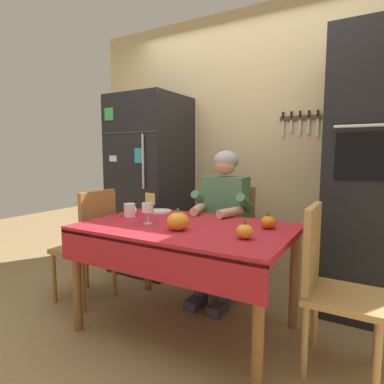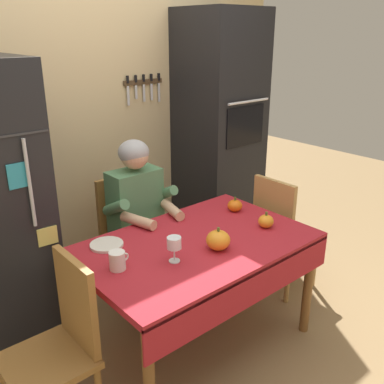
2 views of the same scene
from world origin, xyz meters
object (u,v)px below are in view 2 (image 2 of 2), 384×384
(chair_right_side, at_px, (280,230))
(pumpkin_large, at_px, (235,205))
(pumpkin_medium, at_px, (218,240))
(serving_tray, at_px, (107,245))
(chair_behind_person, at_px, (128,233))
(chair_left_side, at_px, (61,341))
(coffee_mug, at_px, (118,260))
(dining_table, at_px, (199,255))
(wall_oven, at_px, (219,138))
(seated_person, at_px, (141,213))
(pumpkin_small, at_px, (266,221))
(wine_glass, at_px, (175,244))

(chair_right_side, height_order, pumpkin_large, chair_right_side)
(pumpkin_medium, height_order, serving_tray, pumpkin_medium)
(chair_behind_person, height_order, chair_left_side, same)
(chair_behind_person, bearing_deg, coffee_mug, -125.55)
(dining_table, distance_m, pumpkin_large, 0.56)
(chair_behind_person, relative_size, coffee_mug, 8.16)
(coffee_mug, xyz_separation_m, pumpkin_medium, (0.56, -0.19, 0.01))
(wall_oven, bearing_deg, pumpkin_medium, -134.01)
(chair_left_side, relative_size, serving_tray, 4.75)
(chair_right_side, height_order, chair_left_side, same)
(coffee_mug, bearing_deg, chair_right_side, 1.10)
(coffee_mug, bearing_deg, pumpkin_medium, -18.53)
(pumpkin_large, bearing_deg, pumpkin_medium, -145.68)
(seated_person, relative_size, chair_right_side, 1.34)
(dining_table, xyz_separation_m, pumpkin_medium, (0.03, -0.13, 0.14))
(chair_left_side, xyz_separation_m, pumpkin_large, (1.41, 0.20, 0.27))
(coffee_mug, relative_size, pumpkin_large, 1.09)
(wall_oven, relative_size, pumpkin_large, 20.17)
(coffee_mug, xyz_separation_m, pumpkin_small, (0.99, -0.17, -0.01))
(coffee_mug, bearing_deg, pumpkin_large, 7.73)
(pumpkin_large, height_order, serving_tray, pumpkin_large)
(chair_right_side, bearing_deg, wall_oven, 79.92)
(chair_right_side, distance_m, pumpkin_large, 0.49)
(pumpkin_large, distance_m, serving_tray, 0.96)
(chair_left_side, relative_size, coffee_mug, 8.16)
(pumpkin_medium, bearing_deg, pumpkin_small, 1.65)
(chair_behind_person, bearing_deg, chair_right_side, -38.30)
(chair_left_side, bearing_deg, pumpkin_small, -4.73)
(chair_right_side, bearing_deg, chair_left_side, -177.20)
(pumpkin_large, height_order, pumpkin_small, pumpkin_small)
(seated_person, distance_m, coffee_mug, 0.76)
(chair_left_side, distance_m, pumpkin_medium, 0.98)
(wine_glass, relative_size, pumpkin_small, 1.38)
(wine_glass, relative_size, pumpkin_medium, 1.04)
(wall_oven, height_order, chair_right_side, wall_oven)
(chair_behind_person, bearing_deg, dining_table, -90.15)
(chair_right_side, height_order, coffee_mug, chair_right_side)
(chair_left_side, distance_m, pumpkin_small, 1.40)
(chair_right_side, distance_m, wine_glass, 1.21)
(coffee_mug, bearing_deg, chair_left_side, -170.83)
(chair_left_side, relative_size, pumpkin_medium, 6.64)
(dining_table, height_order, chair_right_side, chair_right_side)
(chair_behind_person, bearing_deg, pumpkin_small, -62.84)
(chair_behind_person, relative_size, pumpkin_medium, 6.64)
(chair_behind_person, xyz_separation_m, coffee_mug, (-0.53, -0.74, 0.28))
(pumpkin_small, bearing_deg, chair_left_side, 175.27)
(coffee_mug, distance_m, pumpkin_small, 1.01)
(seated_person, height_order, chair_left_side, seated_person)
(chair_behind_person, distance_m, coffee_mug, 0.95)
(wall_oven, height_order, coffee_mug, wall_oven)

